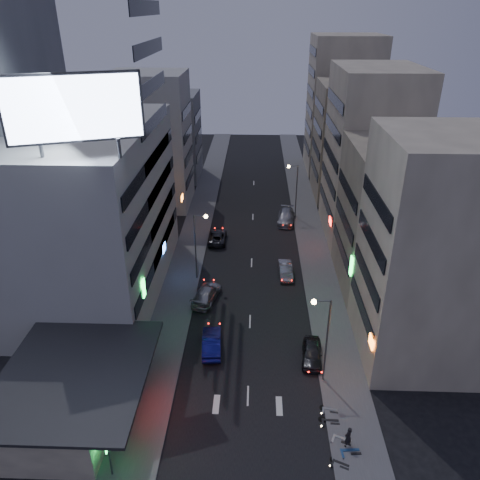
{
  "coord_description": "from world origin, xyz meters",
  "views": [
    {
      "loc": [
        0.37,
        -24.27,
        28.39
      ],
      "look_at": [
        -1.21,
        19.87,
        6.2
      ],
      "focal_mm": 35.0,
      "sensor_mm": 36.0,
      "label": 1
    }
  ],
  "objects_px": {
    "parked_car_right_far": "(286,217)",
    "scooter_blue": "(360,442)",
    "parked_car_right_near": "(312,353)",
    "person": "(348,437)",
    "scooter_black_b": "(340,414)",
    "scooter_silver_b": "(338,404)",
    "parked_car_right_mid": "(286,270)",
    "road_car_silver": "(206,294)",
    "scooter_silver_a": "(353,434)",
    "parked_car_left": "(217,237)",
    "road_car_blue": "(212,342)",
    "scooter_black_a": "(351,460)"
  },
  "relations": [
    {
      "from": "road_car_blue",
      "to": "scooter_black_b",
      "type": "height_order",
      "value": "road_car_blue"
    },
    {
      "from": "parked_car_right_near",
      "to": "parked_car_left",
      "type": "distance_m",
      "value": 25.23
    },
    {
      "from": "person",
      "to": "scooter_silver_b",
      "type": "bearing_deg",
      "value": -124.15
    },
    {
      "from": "scooter_blue",
      "to": "scooter_silver_b",
      "type": "distance_m",
      "value": 3.72
    },
    {
      "from": "parked_car_right_mid",
      "to": "person",
      "type": "height_order",
      "value": "person"
    },
    {
      "from": "scooter_silver_b",
      "to": "parked_car_right_near",
      "type": "bearing_deg",
      "value": 23.1
    },
    {
      "from": "parked_car_right_mid",
      "to": "road_car_silver",
      "type": "xyz_separation_m",
      "value": [
        -8.74,
        -5.46,
        0.08
      ]
    },
    {
      "from": "road_car_silver",
      "to": "scooter_black_b",
      "type": "distance_m",
      "value": 19.82
    },
    {
      "from": "road_car_silver",
      "to": "scooter_silver_b",
      "type": "relative_size",
      "value": 3.08
    },
    {
      "from": "scooter_blue",
      "to": "scooter_black_a",
      "type": "bearing_deg",
      "value": 142.89
    },
    {
      "from": "parked_car_left",
      "to": "parked_car_right_far",
      "type": "bearing_deg",
      "value": -145.92
    },
    {
      "from": "scooter_blue",
      "to": "scooter_black_b",
      "type": "height_order",
      "value": "scooter_blue"
    },
    {
      "from": "scooter_black_b",
      "to": "scooter_silver_b",
      "type": "distance_m",
      "value": 1.05
    },
    {
      "from": "scooter_blue",
      "to": "scooter_silver_b",
      "type": "height_order",
      "value": "scooter_blue"
    },
    {
      "from": "road_car_blue",
      "to": "scooter_blue",
      "type": "relative_size",
      "value": 2.34
    },
    {
      "from": "scooter_black_b",
      "to": "road_car_silver",
      "type": "bearing_deg",
      "value": 39.03
    },
    {
      "from": "road_car_silver",
      "to": "scooter_blue",
      "type": "xyz_separation_m",
      "value": [
        12.78,
        -18.52,
        -0.04
      ]
    },
    {
      "from": "parked_car_right_far",
      "to": "scooter_blue",
      "type": "height_order",
      "value": "parked_car_right_far"
    },
    {
      "from": "person",
      "to": "scooter_silver_a",
      "type": "relative_size",
      "value": 0.88
    },
    {
      "from": "scooter_silver_b",
      "to": "parked_car_right_mid",
      "type": "bearing_deg",
      "value": 17.51
    },
    {
      "from": "parked_car_right_far",
      "to": "person",
      "type": "distance_m",
      "value": 39.0
    },
    {
      "from": "parked_car_left",
      "to": "person",
      "type": "height_order",
      "value": "person"
    },
    {
      "from": "scooter_blue",
      "to": "scooter_silver_b",
      "type": "bearing_deg",
      "value": 10.51
    },
    {
      "from": "scooter_black_a",
      "to": "scooter_silver_a",
      "type": "xyz_separation_m",
      "value": [
        0.52,
        2.07,
        0.08
      ]
    },
    {
      "from": "scooter_black_b",
      "to": "scooter_silver_b",
      "type": "xyz_separation_m",
      "value": [
        0.08,
        1.04,
        -0.05
      ]
    },
    {
      "from": "parked_car_right_near",
      "to": "person",
      "type": "height_order",
      "value": "person"
    },
    {
      "from": "parked_car_right_mid",
      "to": "scooter_silver_a",
      "type": "distance_m",
      "value": 23.61
    },
    {
      "from": "parked_car_right_far",
      "to": "road_car_blue",
      "type": "bearing_deg",
      "value": -100.03
    },
    {
      "from": "road_car_blue",
      "to": "scooter_silver_b",
      "type": "xyz_separation_m",
      "value": [
        10.53,
        -6.9,
        -0.13
      ]
    },
    {
      "from": "scooter_silver_a",
      "to": "person",
      "type": "bearing_deg",
      "value": 158.8
    },
    {
      "from": "parked_car_left",
      "to": "road_car_blue",
      "type": "distance_m",
      "value": 22.04
    },
    {
      "from": "scooter_blue",
      "to": "scooter_black_b",
      "type": "relative_size",
      "value": 1.06
    },
    {
      "from": "scooter_blue",
      "to": "person",
      "type": "bearing_deg",
      "value": 72.95
    },
    {
      "from": "person",
      "to": "scooter_black_a",
      "type": "xyz_separation_m",
      "value": [
        -0.06,
        -1.59,
        -0.35
      ]
    },
    {
      "from": "parked_car_right_mid",
      "to": "scooter_silver_a",
      "type": "bearing_deg",
      "value": -83.05
    },
    {
      "from": "scooter_silver_a",
      "to": "scooter_silver_b",
      "type": "xyz_separation_m",
      "value": [
        -0.59,
        2.93,
        -0.08
      ]
    },
    {
      "from": "scooter_blue",
      "to": "parked_car_right_near",
      "type": "bearing_deg",
      "value": 9.9
    },
    {
      "from": "scooter_silver_a",
      "to": "scooter_blue",
      "type": "height_order",
      "value": "scooter_blue"
    },
    {
      "from": "scooter_silver_b",
      "to": "road_car_blue",
      "type": "bearing_deg",
      "value": 65.72
    },
    {
      "from": "parked_car_left",
      "to": "scooter_blue",
      "type": "bearing_deg",
      "value": 110.62
    },
    {
      "from": "parked_car_right_near",
      "to": "parked_car_left",
      "type": "relative_size",
      "value": 0.87
    },
    {
      "from": "road_car_blue",
      "to": "scooter_black_b",
      "type": "distance_m",
      "value": 13.12
    },
    {
      "from": "scooter_blue",
      "to": "parked_car_right_far",
      "type": "bearing_deg",
      "value": 0.03
    },
    {
      "from": "scooter_black_b",
      "to": "scooter_silver_b",
      "type": "height_order",
      "value": "scooter_black_b"
    },
    {
      "from": "parked_car_left",
      "to": "person",
      "type": "distance_m",
      "value": 34.42
    },
    {
      "from": "parked_car_right_near",
      "to": "person",
      "type": "relative_size",
      "value": 2.45
    },
    {
      "from": "road_car_blue",
      "to": "scooter_silver_a",
      "type": "bearing_deg",
      "value": 134.03
    },
    {
      "from": "parked_car_right_far",
      "to": "scooter_silver_a",
      "type": "height_order",
      "value": "parked_car_right_far"
    },
    {
      "from": "road_car_blue",
      "to": "scooter_blue",
      "type": "height_order",
      "value": "road_car_blue"
    },
    {
      "from": "parked_car_right_near",
      "to": "scooter_silver_b",
      "type": "distance_m",
      "value": 6.04
    }
  ]
}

